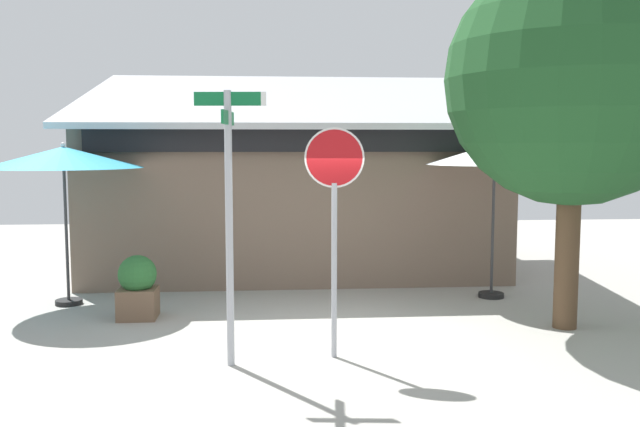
% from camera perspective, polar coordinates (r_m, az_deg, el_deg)
% --- Properties ---
extents(ground_plane, '(28.00, 28.00, 0.10)m').
position_cam_1_polar(ground_plane, '(9.73, 1.16, -10.44)').
color(ground_plane, '#9E9B93').
extents(cafe_building, '(8.69, 5.59, 4.37)m').
position_cam_1_polar(cafe_building, '(14.89, -2.23, 1.87)').
color(cafe_building, '#705B4C').
rests_on(cafe_building, ground).
extents(street_sign_post, '(0.84, 0.78, 3.30)m').
position_cam_1_polar(street_sign_post, '(8.15, -7.59, 0.88)').
color(street_sign_post, '#A8AAB2').
rests_on(street_sign_post, ground).
extents(stop_sign, '(0.73, 0.11, 2.88)m').
position_cam_1_polar(stop_sign, '(8.41, 1.20, 1.14)').
color(stop_sign, '#A8AAB2').
rests_on(stop_sign, ground).
extents(patio_umbrella_teal_left, '(2.57, 2.57, 2.70)m').
position_cam_1_polar(patio_umbrella_teal_left, '(11.98, -20.64, 4.33)').
color(patio_umbrella_teal_left, black).
rests_on(patio_umbrella_teal_left, ground).
extents(patio_umbrella_ivory_center, '(2.35, 2.35, 2.75)m').
position_cam_1_polar(patio_umbrella_ivory_center, '(12.12, 14.39, 4.72)').
color(patio_umbrella_ivory_center, black).
rests_on(patio_umbrella_ivory_center, ground).
extents(shade_tree, '(3.99, 3.61, 5.39)m').
position_cam_1_polar(shade_tree, '(10.43, 21.77, 9.96)').
color(shade_tree, brown).
rests_on(shade_tree, ground).
extents(sidewalk_planter, '(0.59, 0.59, 0.98)m').
position_cam_1_polar(sidewalk_planter, '(10.90, -14.99, -5.94)').
color(sidewalk_planter, brown).
rests_on(sidewalk_planter, ground).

